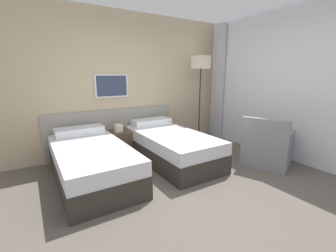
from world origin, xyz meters
TOP-DOWN VIEW (x-y plane):
  - ground_plane at (0.00, 0.00)m, footprint 16.00×16.00m
  - wall_headboard at (-0.02, 2.17)m, footprint 10.00×0.10m
  - wall_window at (2.25, -0.07)m, footprint 0.21×4.65m
  - bed_near_door at (-1.03, 1.14)m, footprint 0.98×1.97m
  - bed_near_window at (0.36, 1.14)m, footprint 0.98×1.97m
  - nightstand at (-0.33, 1.88)m, footprint 0.44×0.37m
  - floor_lamp at (1.54, 1.75)m, footprint 0.30×0.30m
  - armchair at (1.70, 0.11)m, footprint 0.97×0.95m

SIDE VIEW (x-z plane):
  - ground_plane at x=0.00m, z-range 0.00..0.00m
  - nightstand at x=-0.33m, z-range -0.06..0.55m
  - bed_near_door at x=-1.03m, z-range -0.06..0.59m
  - bed_near_window at x=0.36m, z-range -0.06..0.59m
  - armchair at x=1.70m, z-range -0.15..0.70m
  - wall_headboard at x=-0.02m, z-range -0.05..2.65m
  - wall_window at x=2.25m, z-range -0.01..2.69m
  - floor_lamp at x=1.54m, z-range 0.72..2.63m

